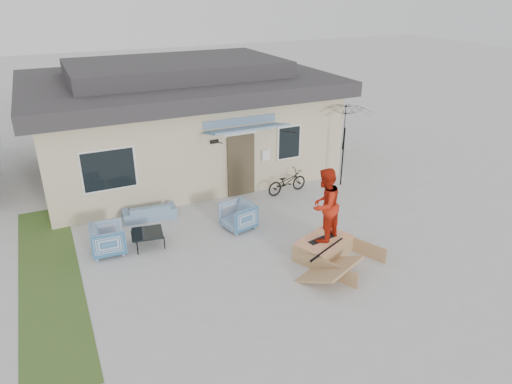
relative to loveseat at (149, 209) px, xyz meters
name	(u,v)px	position (x,y,z in m)	size (l,w,h in m)	color
ground	(276,267)	(2.23, -4.06, -0.31)	(90.00, 90.00, 0.00)	#B2B1B0
grass_strip	(50,276)	(-2.97, -2.06, -0.31)	(1.40, 8.00, 0.01)	#365221
house	(179,117)	(2.23, 3.93, 1.63)	(10.80, 8.49, 4.10)	#C7B890
loveseat	(149,209)	(0.00, 0.00, 0.00)	(1.59, 0.47, 0.62)	#215B8E
armchair_left	(108,238)	(-1.44, -1.53, 0.13)	(0.86, 0.80, 0.88)	#215B8E
armchair_right	(238,215)	(2.19, -1.75, 0.12)	(0.84, 0.79, 0.87)	#215B8E
coffee_table	(148,239)	(-0.43, -1.62, -0.11)	(0.81, 0.81, 0.40)	black
bicycle	(287,179)	(4.70, -0.14, 0.18)	(0.53, 1.53, 0.98)	black
patio_umbrella	(344,138)	(6.77, -0.35, 1.44)	(1.90, 1.77, 2.20)	black
skate_ramp	(323,248)	(3.61, -4.11, -0.07)	(1.43, 1.91, 0.48)	#A37B4F
skateboard	(322,238)	(3.59, -4.06, 0.19)	(0.85, 0.21, 0.05)	black
skater	(325,204)	(3.59, -4.06, 1.19)	(0.95, 0.73, 1.94)	red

